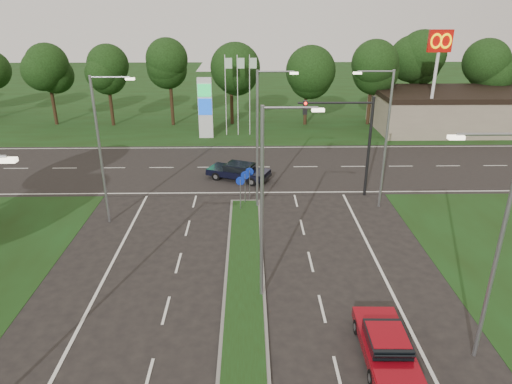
{
  "coord_description": "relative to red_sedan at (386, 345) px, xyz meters",
  "views": [
    {
      "loc": [
        0.24,
        -11.82,
        12.77
      ],
      "look_at": [
        0.68,
        13.4,
        2.2
      ],
      "focal_mm": 32.0,
      "sensor_mm": 36.0,
      "label": 1
    }
  ],
  "objects": [
    {
      "name": "treeline_far",
      "position": [
        -5.35,
        38.01,
        6.19
      ],
      "size": [
        6.0,
        6.0,
        9.9
      ],
      "color": "black",
      "rests_on": "ground"
    },
    {
      "name": "streetlight_median_far",
      "position": [
        -4.45,
        14.08,
        4.44
      ],
      "size": [
        2.53,
        0.22,
        9.0
      ],
      "color": "gray",
      "rests_on": "ground"
    },
    {
      "name": "streetlight_right_near",
      "position": [
        3.35,
        0.08,
        4.44
      ],
      "size": [
        2.53,
        0.22,
        9.0
      ],
      "rotation": [
        0.0,
        0.0,
        3.14
      ],
      "color": "gray",
      "rests_on": "ground"
    },
    {
      "name": "traffic_signal",
      "position": [
        1.74,
        16.08,
        4.01
      ],
      "size": [
        5.1,
        0.42,
        7.0
      ],
      "color": "black",
      "rests_on": "ground"
    },
    {
      "name": "verge_far",
      "position": [
        -5.45,
        53.08,
        -0.64
      ],
      "size": [
        160.0,
        50.0,
        0.02
      ],
      "primitive_type": "cube",
      "color": "black",
      "rests_on": "ground"
    },
    {
      "name": "red_sedan",
      "position": [
        0.0,
        0.0,
        0.0
      ],
      "size": [
        1.89,
        4.36,
        1.19
      ],
      "rotation": [
        0.0,
        0.0,
        -0.03
      ],
      "color": "maroon",
      "rests_on": "ground"
    },
    {
      "name": "commercial_building",
      "position": [
        16.55,
        34.08,
        1.36
      ],
      "size": [
        16.0,
        9.0,
        4.0
      ],
      "primitive_type": "cube",
      "color": "gray",
      "rests_on": "ground"
    },
    {
      "name": "gas_pylon",
      "position": [
        -9.24,
        31.13,
        2.56
      ],
      "size": [
        5.8,
        1.26,
        8.0
      ],
      "color": "silver",
      "rests_on": "ground"
    },
    {
      "name": "cross_road",
      "position": [
        -5.45,
        22.08,
        -0.64
      ],
      "size": [
        160.0,
        12.0,
        0.02
      ],
      "primitive_type": "cube",
      "color": "black",
      "rests_on": "ground"
    },
    {
      "name": "streetlight_median_near",
      "position": [
        -4.45,
        4.08,
        4.44
      ],
      "size": [
        2.53,
        0.22,
        9.0
      ],
      "color": "gray",
      "rests_on": "ground"
    },
    {
      "name": "median_signs",
      "position": [
        -5.45,
        14.48,
        1.08
      ],
      "size": [
        1.16,
        1.76,
        2.38
      ],
      "color": "gray",
      "rests_on": "ground"
    },
    {
      "name": "navy_sedan",
      "position": [
        -5.98,
        19.29,
        0.05
      ],
      "size": [
        5.04,
        3.62,
        1.28
      ],
      "rotation": [
        0.0,
        0.0,
        1.16
      ],
      "color": "black",
      "rests_on": "ground"
    },
    {
      "name": "median_kerb",
      "position": [
        -5.45,
        2.08,
        -0.58
      ],
      "size": [
        2.0,
        26.0,
        0.12
      ],
      "primitive_type": "cube",
      "color": "slate",
      "rests_on": "ground"
    },
    {
      "name": "streetlight_left_far",
      "position": [
        -13.75,
        12.08,
        4.44
      ],
      "size": [
        2.53,
        0.22,
        9.0
      ],
      "color": "gray",
      "rests_on": "ground"
    },
    {
      "name": "streetlight_right_far",
      "position": [
        3.35,
        14.08,
        4.44
      ],
      "size": [
        2.53,
        0.22,
        9.0
      ],
      "rotation": [
        0.0,
        0.0,
        3.14
      ],
      "color": "gray",
      "rests_on": "ground"
    },
    {
      "name": "mcdonalds_sign",
      "position": [
        12.55,
        30.05,
        7.35
      ],
      "size": [
        2.2,
        0.47,
        10.4
      ],
      "color": "silver",
      "rests_on": "ground"
    }
  ]
}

